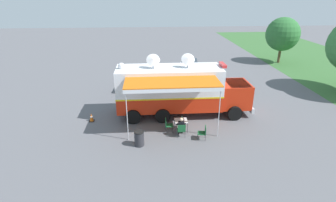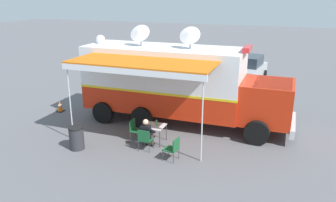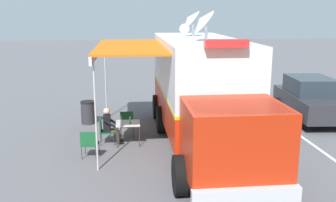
# 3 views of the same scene
# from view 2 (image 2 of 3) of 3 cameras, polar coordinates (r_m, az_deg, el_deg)

# --- Properties ---
(ground_plane) EXTENTS (100.00, 100.00, 0.00)m
(ground_plane) POSITION_cam_2_polar(r_m,az_deg,el_deg) (16.11, -0.78, -3.24)
(ground_plane) COLOR #5B5B60
(lot_stripe) EXTENTS (0.13, 4.80, 0.01)m
(lot_stripe) POSITION_cam_2_polar(r_m,az_deg,el_deg) (19.08, 7.53, 0.04)
(lot_stripe) COLOR silver
(lot_stripe) RESTS_ON ground
(command_truck) EXTENTS (4.87, 9.50, 4.53)m
(command_truck) POSITION_cam_2_polar(r_m,az_deg,el_deg) (15.23, 1.78, 3.21)
(command_truck) COLOR red
(command_truck) RESTS_ON ground
(folding_table) EXTENTS (0.80, 0.80, 0.73)m
(folding_table) POSITION_cam_2_polar(r_m,az_deg,el_deg) (13.53, -2.31, -4.44)
(folding_table) COLOR silver
(folding_table) RESTS_ON ground
(water_bottle) EXTENTS (0.07, 0.07, 0.22)m
(water_bottle) POSITION_cam_2_polar(r_m,az_deg,el_deg) (13.51, -1.95, -3.73)
(water_bottle) COLOR #3F9959
(water_bottle) RESTS_ON folding_table
(folding_chair_at_table) EXTENTS (0.48, 0.48, 0.87)m
(folding_chair_at_table) POSITION_cam_2_polar(r_m,az_deg,el_deg) (12.94, -3.94, -6.31)
(folding_chair_at_table) COLOR #19562D
(folding_chair_at_table) RESTS_ON ground
(folding_chair_beside_table) EXTENTS (0.48, 0.48, 0.87)m
(folding_chair_beside_table) POSITION_cam_2_polar(r_m,az_deg,el_deg) (13.88, -5.61, -4.62)
(folding_chair_beside_table) COLOR #19562D
(folding_chair_beside_table) RESTS_ON ground
(folding_chair_spare_by_truck) EXTENTS (0.55, 0.55, 0.87)m
(folding_chair_spare_by_truck) POSITION_cam_2_polar(r_m,az_deg,el_deg) (12.19, 0.89, -7.87)
(folding_chair_spare_by_truck) COLOR #19562D
(folding_chair_spare_by_truck) RESTS_ON ground
(seated_responder) EXTENTS (0.66, 0.55, 1.25)m
(seated_responder) POSITION_cam_2_polar(r_m,az_deg,el_deg) (13.05, -3.62, -5.43)
(seated_responder) COLOR black
(seated_responder) RESTS_ON ground
(trash_bin) EXTENTS (0.57, 0.57, 0.91)m
(trash_bin) POSITION_cam_2_polar(r_m,az_deg,el_deg) (13.54, -15.25, -6.07)
(trash_bin) COLOR #2D2D33
(trash_bin) RESTS_ON ground
(traffic_cone) EXTENTS (0.36, 0.36, 0.58)m
(traffic_cone) POSITION_cam_2_polar(r_m,az_deg,el_deg) (18.03, -17.86, -0.84)
(traffic_cone) COLOR black
(traffic_cone) RESTS_ON ground
(car_behind_truck) EXTENTS (4.39, 2.41, 1.76)m
(car_behind_truck) POSITION_cam_2_polar(r_m,az_deg,el_deg) (23.46, 13.34, 5.32)
(car_behind_truck) COLOR #B2B5BA
(car_behind_truck) RESTS_ON ground
(car_far_corner) EXTENTS (2.26, 4.32, 1.76)m
(car_far_corner) POSITION_cam_2_polar(r_m,az_deg,el_deg) (20.94, -0.22, 4.31)
(car_far_corner) COLOR #2D2D33
(car_far_corner) RESTS_ON ground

